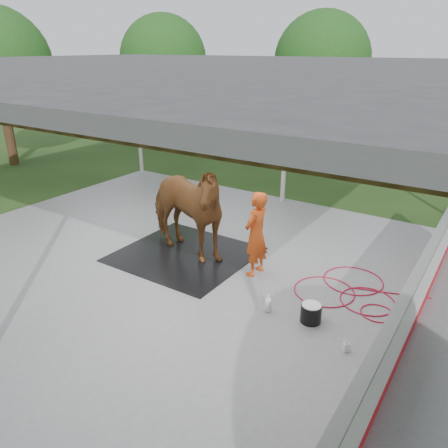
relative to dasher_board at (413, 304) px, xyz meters
The scene contains 12 objects.
ground 4.64m from the dasher_board, behind, with size 100.00×100.00×0.00m, color #1E3814.
concrete_slab 4.63m from the dasher_board, behind, with size 12.00×10.00×0.05m, color slate.
pavilion_structure 5.70m from the dasher_board, behind, with size 12.60×10.60×4.05m.
dasher_board is the anchor object (origin of this frame).
tree_belt 5.43m from the dasher_board, 168.18° to the left, with size 28.00×28.00×5.80m.
rubber_mat 4.83m from the dasher_board, behind, with size 2.79×2.61×0.02m, color black.
horse 4.83m from the dasher_board, behind, with size 1.15×2.53×2.14m, color brown.
handler 3.11m from the dasher_board, behind, with size 0.64×0.42×1.74m, color #CE4715.
wash_bucket 1.60m from the dasher_board, 158.05° to the right, with size 0.35×0.35×0.33m.
soap_bottle_a 2.33m from the dasher_board, 162.13° to the right, with size 0.13×0.13×0.33m, color silver.
soap_bottle_b 1.29m from the dasher_board, 124.44° to the right, with size 0.09×0.09×0.20m, color #338CD8.
hose_coil 1.50m from the dasher_board, 149.31° to the left, with size 2.32×1.86×0.02m.
Camera 1 is at (5.37, -6.56, 4.36)m, focal length 35.00 mm.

